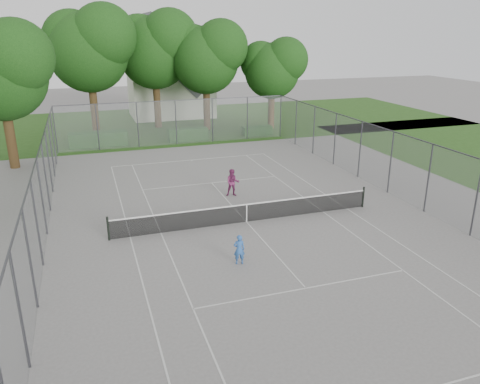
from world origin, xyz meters
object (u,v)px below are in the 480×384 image
object	(u,v)px
tennis_net	(247,212)
house	(170,76)
woman_player	(233,183)
girl_player	(239,249)

from	to	relation	value
tennis_net	house	distance (m)	30.54
house	woman_player	size ratio (longest dim) A/B	6.75
tennis_net	woman_player	xyz separation A→B (m)	(0.51, 3.80, 0.25)
tennis_net	woman_player	size ratio (longest dim) A/B	8.41
tennis_net	woman_player	distance (m)	3.84
house	girl_player	distance (m)	34.49
tennis_net	girl_player	distance (m)	4.21
tennis_net	girl_player	world-z (taller)	girl_player
girl_player	woman_player	distance (m)	7.96
tennis_net	girl_player	xyz separation A→B (m)	(-1.66, -3.86, 0.10)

